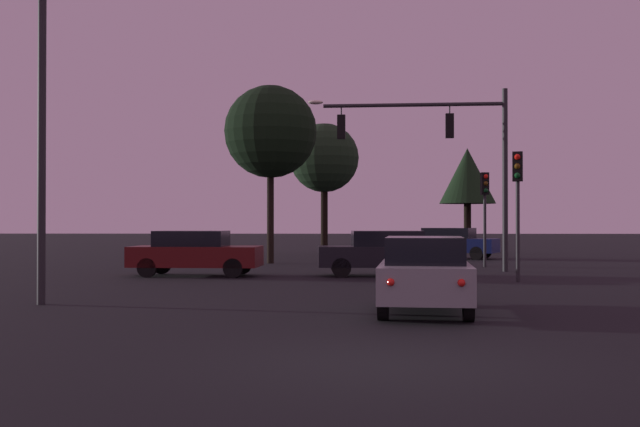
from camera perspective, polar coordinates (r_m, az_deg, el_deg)
ground_plane at (r=34.55m, az=2.56°, el=-3.64°), size 168.00×168.00×0.00m
traffic_signal_mast_arm at (r=28.89m, az=9.27°, el=5.06°), size 7.35×0.71×6.72m
traffic_light_corner_left at (r=31.66m, az=12.12°, el=1.02°), size 0.33×0.37×3.81m
traffic_light_corner_right at (r=24.05m, az=14.43°, el=1.76°), size 0.35×0.38×3.95m
car_nearside_lane at (r=15.59m, az=7.77°, el=-4.39°), size 2.14×4.25×1.52m
car_crossing_left at (r=26.23m, az=-9.25°, el=-2.85°), size 4.45×2.10×1.52m
car_crossing_right at (r=25.99m, az=4.74°, el=-2.88°), size 4.45×1.91×1.52m
car_far_lane at (r=38.65m, az=9.69°, el=-2.13°), size 4.76×3.49×1.52m
parking_lot_lamp_post at (r=18.24m, az=-19.90°, el=8.87°), size 1.70×0.36×7.53m
tree_behind_sign at (r=45.76m, az=10.86°, el=2.70°), size 3.28×3.28×6.13m
tree_left_far at (r=34.00m, az=-3.69°, el=6.04°), size 4.07×4.07×7.82m
tree_center_horizon at (r=42.58m, az=0.32°, el=4.10°), size 3.81×3.81×7.27m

